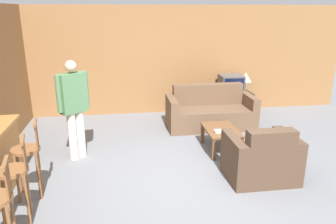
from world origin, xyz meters
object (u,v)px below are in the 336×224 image
at_px(bar_chair_far, 28,156).
at_px(person_by_window, 74,105).
at_px(couch_far, 210,112).
at_px(coffee_table, 221,132).
at_px(armchair_near, 261,159).
at_px(table_lamp, 246,78).
at_px(tv, 231,84).
at_px(tv_unit, 230,103).
at_px(book_on_table, 220,131).
at_px(bar_chair_mid, 14,178).

bearing_deg(bar_chair_far, person_by_window, 67.11).
relative_size(bar_chair_far, couch_far, 0.57).
distance_m(coffee_table, person_by_window, 2.64).
distance_m(armchair_near, table_lamp, 3.46).
distance_m(couch_far, coffee_table, 1.29).
xyz_separation_m(bar_chair_far, table_lamp, (4.32, 3.25, 0.30)).
bearing_deg(coffee_table, table_lamp, 59.57).
distance_m(bar_chair_far, coffee_table, 3.27).
height_order(couch_far, tv, tv).
bearing_deg(bar_chair_far, coffee_table, 19.99).
xyz_separation_m(tv_unit, book_on_table, (-0.97, -2.28, 0.16)).
relative_size(tv, person_by_window, 0.32).
xyz_separation_m(tv, person_by_window, (-3.46, -2.07, 0.21)).
distance_m(book_on_table, person_by_window, 2.56).
distance_m(bar_chair_far, tv, 5.12).
bearing_deg(table_lamp, bar_chair_far, -143.01).
xyz_separation_m(coffee_table, tv, (0.89, 2.13, 0.40)).
distance_m(couch_far, tv, 1.21).
bearing_deg(tv_unit, tv, -90.00).
relative_size(couch_far, armchair_near, 1.86).
bearing_deg(tv, tv_unit, 90.00).
xyz_separation_m(tv_unit, tv, (-0.00, -0.00, 0.49)).
relative_size(couch_far, tv, 3.42).
height_order(couch_far, table_lamp, table_lamp).
bearing_deg(tv_unit, person_by_window, -149.02).
distance_m(bar_chair_far, couch_far, 4.01).
bearing_deg(person_by_window, coffee_table, -1.40).
xyz_separation_m(couch_far, coffee_table, (-0.15, -1.28, 0.02)).
xyz_separation_m(bar_chair_mid, table_lamp, (4.32, 3.86, 0.30)).
bearing_deg(armchair_near, book_on_table, 109.86).
distance_m(bar_chair_far, tv_unit, 5.13).
xyz_separation_m(couch_far, book_on_table, (-0.22, -1.42, 0.10)).
relative_size(couch_far, tv_unit, 1.80).
distance_m(bar_chair_mid, tv_unit, 5.53).
bearing_deg(person_by_window, couch_far, 24.17).
relative_size(tv, book_on_table, 2.79).
bearing_deg(coffee_table, bar_chair_mid, -150.66).
height_order(coffee_table, person_by_window, person_by_window).
bearing_deg(book_on_table, couch_far, 81.18).
bearing_deg(bar_chair_mid, tv_unit, 44.30).
xyz_separation_m(coffee_table, book_on_table, (-0.07, -0.14, 0.08)).
relative_size(bar_chair_mid, tv, 1.96).
bearing_deg(tv, bar_chair_far, -140.59).
bearing_deg(table_lamp, coffee_table, -120.43).
height_order(tv_unit, table_lamp, table_lamp).
bearing_deg(coffee_table, person_by_window, 178.60).
xyz_separation_m(bar_chair_far, tv_unit, (3.95, 3.25, -0.33)).
relative_size(bar_chair_mid, bar_chair_far, 1.00).
distance_m(armchair_near, coffee_table, 1.17).
xyz_separation_m(tv_unit, table_lamp, (0.36, 0.00, 0.63)).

